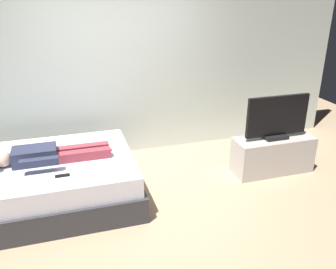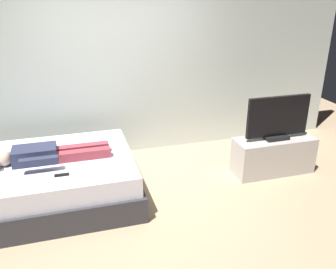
{
  "view_description": "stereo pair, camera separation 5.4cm",
  "coord_description": "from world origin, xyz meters",
  "px_view_note": "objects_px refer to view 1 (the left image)",
  "views": [
    {
      "loc": [
        -0.71,
        -3.44,
        2.38
      ],
      "look_at": [
        0.47,
        0.46,
        0.69
      ],
      "focal_mm": 37.98,
      "sensor_mm": 36.0,
      "label": 1
    },
    {
      "loc": [
        -0.66,
        -3.46,
        2.38
      ],
      "look_at": [
        0.47,
        0.46,
        0.69
      ],
      "focal_mm": 37.98,
      "sensor_mm": 36.0,
      "label": 2
    }
  ],
  "objects_px": {
    "bed": "(48,182)",
    "tv": "(277,118)",
    "remote": "(62,176)",
    "person": "(47,155)",
    "tv_stand": "(272,155)"
  },
  "relations": [
    {
      "from": "bed",
      "to": "tv",
      "type": "relative_size",
      "value": 2.34
    },
    {
      "from": "bed",
      "to": "tv_stand",
      "type": "xyz_separation_m",
      "value": [
        2.95,
        -0.1,
        -0.01
      ]
    },
    {
      "from": "bed",
      "to": "person",
      "type": "distance_m",
      "value": 0.36
    },
    {
      "from": "tv_stand",
      "to": "tv",
      "type": "xyz_separation_m",
      "value": [
        -0.0,
        0.0,
        0.53
      ]
    },
    {
      "from": "tv_stand",
      "to": "tv",
      "type": "distance_m",
      "value": 0.53
    },
    {
      "from": "person",
      "to": "tv",
      "type": "bearing_deg",
      "value": -1.38
    },
    {
      "from": "person",
      "to": "tv_stand",
      "type": "distance_m",
      "value": 2.94
    },
    {
      "from": "person",
      "to": "remote",
      "type": "bearing_deg",
      "value": -69.53
    },
    {
      "from": "bed",
      "to": "remote",
      "type": "distance_m",
      "value": 0.55
    },
    {
      "from": "tv",
      "to": "bed",
      "type": "bearing_deg",
      "value": 178.07
    },
    {
      "from": "person",
      "to": "remote",
      "type": "xyz_separation_m",
      "value": [
        0.15,
        -0.4,
        -0.07
      ]
    },
    {
      "from": "person",
      "to": "tv_stand",
      "type": "relative_size",
      "value": 1.15
    },
    {
      "from": "remote",
      "to": "tv_stand",
      "type": "height_order",
      "value": "remote"
    },
    {
      "from": "remote",
      "to": "tv",
      "type": "distance_m",
      "value": 2.8
    },
    {
      "from": "person",
      "to": "tv_stand",
      "type": "xyz_separation_m",
      "value": [
        2.92,
        -0.07,
        -0.37
      ]
    }
  ]
}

